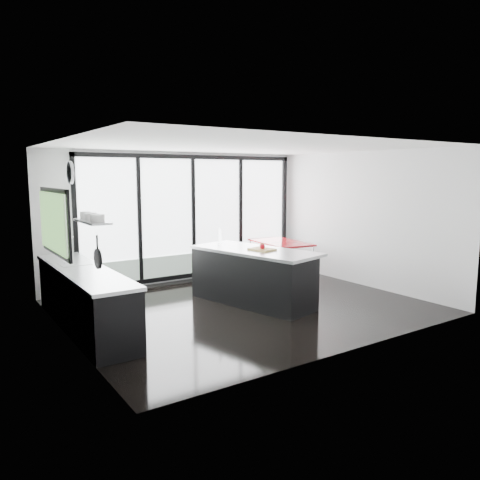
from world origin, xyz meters
TOP-DOWN VIEW (x-y plane):
  - floor at (0.00, 0.00)m, footprint 6.00×5.00m
  - ceiling at (0.00, 0.00)m, footprint 6.00×5.00m
  - wall_back at (0.27, 2.47)m, footprint 6.00×0.09m
  - wall_front at (0.00, -2.50)m, footprint 6.00×0.00m
  - wall_left at (-2.97, 0.27)m, footprint 0.26×5.00m
  - wall_right at (3.00, 0.00)m, footprint 0.00×5.00m
  - counter_cabinets at (-2.67, 0.40)m, footprint 0.69×3.24m
  - island at (0.24, 0.11)m, footprint 1.56×2.59m
  - bar_stool_near at (0.92, -0.18)m, footprint 0.48×0.48m
  - bar_stool_far at (0.67, 0.47)m, footprint 0.55×0.55m
  - red_table at (2.04, 1.54)m, footprint 1.03×1.61m

SIDE VIEW (x-z plane):
  - floor at x=0.00m, z-range 0.00..0.00m
  - bar_stool_near at x=0.92m, z-range 0.00..0.64m
  - bar_stool_far at x=0.67m, z-range 0.00..0.75m
  - red_table at x=2.04m, z-range 0.00..0.82m
  - counter_cabinets at x=-2.67m, z-range -0.22..1.14m
  - island at x=0.24m, z-range -0.14..1.14m
  - wall_back at x=0.27m, z-range -0.13..2.67m
  - wall_front at x=0.00m, z-range 0.00..2.80m
  - wall_right at x=3.00m, z-range 0.00..2.80m
  - wall_left at x=-2.97m, z-range 0.16..2.96m
  - ceiling at x=0.00m, z-range 2.80..2.80m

